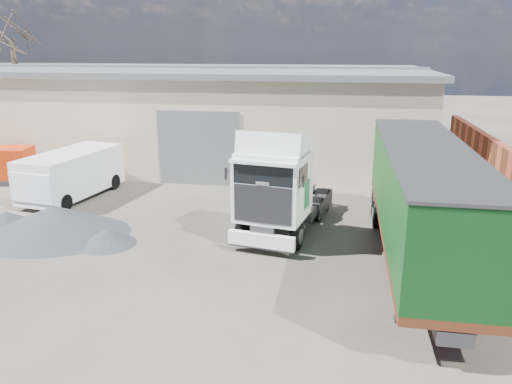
% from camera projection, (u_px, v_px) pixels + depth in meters
% --- Properties ---
extents(ground, '(120.00, 120.00, 0.00)m').
position_uv_depth(ground, '(175.00, 277.00, 14.66)').
color(ground, black).
rests_on(ground, ground).
extents(warehouse, '(30.60, 12.60, 5.42)m').
position_uv_depth(warehouse, '(161.00, 113.00, 29.99)').
color(warehouse, '#B8A78D').
rests_on(warehouse, ground).
extents(bare_tree, '(4.00, 4.00, 9.60)m').
position_uv_depth(bare_tree, '(10.00, 25.00, 34.18)').
color(bare_tree, '#382B21').
rests_on(bare_tree, ground).
extents(tractor_unit, '(3.24, 6.14, 3.93)m').
position_uv_depth(tractor_unit, '(279.00, 191.00, 17.46)').
color(tractor_unit, black).
rests_on(tractor_unit, ground).
extents(box_trailer, '(2.49, 11.22, 3.72)m').
position_uv_depth(box_trailer, '(422.00, 193.00, 14.97)').
color(box_trailer, '#2D2D30').
rests_on(box_trailer, ground).
extents(panel_van, '(2.85, 5.30, 2.06)m').
position_uv_depth(panel_van, '(69.00, 175.00, 21.89)').
color(panel_van, black).
rests_on(panel_van, ground).
extents(orange_skip, '(3.06, 2.23, 1.74)m').
position_uv_depth(orange_skip, '(4.00, 167.00, 24.64)').
color(orange_skip, '#2D2D30').
rests_on(orange_skip, ground).
extents(gravel_heap, '(7.08, 6.54, 1.10)m').
position_uv_depth(gravel_heap, '(52.00, 221.00, 17.79)').
color(gravel_heap, '#1F2229').
rests_on(gravel_heap, ground).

